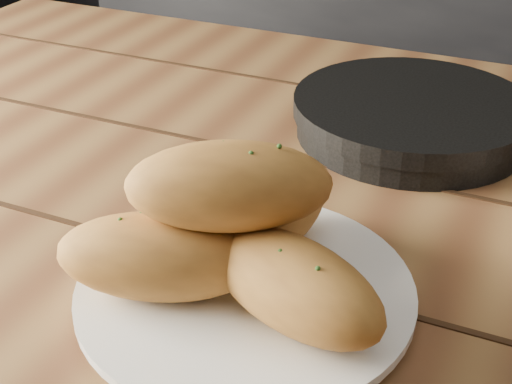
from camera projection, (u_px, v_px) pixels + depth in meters
name	position (u px, v px, depth m)	size (l,w,h in m)	color
table	(328.00, 300.00, 0.70)	(1.52, 0.99, 0.75)	brown
plate	(245.00, 293.00, 0.55)	(0.26, 0.26, 0.02)	white
bread_rolls	(237.00, 235.00, 0.53)	(0.27, 0.22, 0.12)	#B87B33
skillet	(414.00, 117.00, 0.80)	(0.40, 0.27, 0.05)	black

